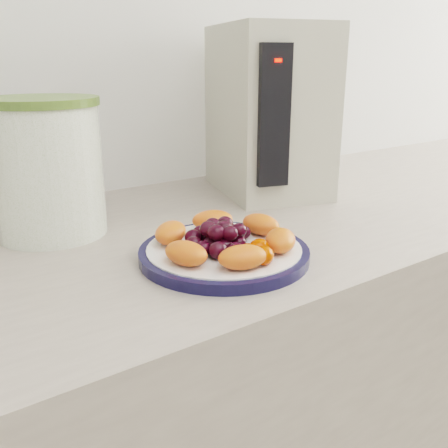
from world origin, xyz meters
TOP-DOWN VIEW (x-y plane):
  - counter at (0.00, 1.20)m, footprint 3.50×0.60m
  - plate_rim at (-0.04, 1.06)m, footprint 0.23×0.23m
  - plate_face at (-0.04, 1.06)m, footprint 0.21×0.21m
  - canister at (-0.20, 1.30)m, footprint 0.21×0.21m
  - canister_lid at (-0.20, 1.30)m, footprint 0.22×0.22m
  - appliance_body at (0.24, 1.32)m, footprint 0.25×0.30m
  - appliance_panel at (0.16, 1.20)m, footprint 0.06×0.03m
  - appliance_led at (0.16, 1.19)m, footprint 0.01×0.01m
  - fruit_plate at (-0.04, 1.06)m, footprint 0.20×0.20m

SIDE VIEW (x-z plane):
  - counter at x=0.00m, z-range 0.00..0.90m
  - plate_rim at x=-0.04m, z-range 0.90..0.91m
  - plate_face at x=-0.04m, z-range 0.90..0.92m
  - fruit_plate at x=-0.04m, z-range 0.91..0.95m
  - canister at x=-0.20m, z-range 0.90..1.10m
  - appliance_body at x=0.24m, z-range 0.90..1.22m
  - appliance_panel at x=0.16m, z-range 0.95..1.19m
  - canister_lid at x=-0.20m, z-range 1.10..1.11m
  - appliance_led at x=0.16m, z-range 1.16..1.16m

